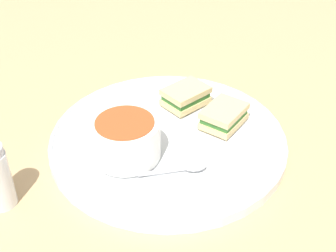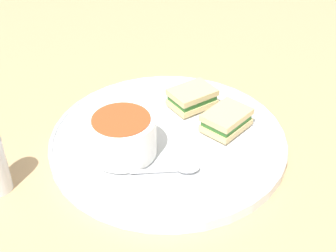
{
  "view_description": "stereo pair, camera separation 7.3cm",
  "coord_description": "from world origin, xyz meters",
  "px_view_note": "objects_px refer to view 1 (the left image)",
  "views": [
    {
      "loc": [
        0.5,
        -0.33,
        0.47
      ],
      "look_at": [
        0.0,
        0.0,
        0.04
      ],
      "focal_mm": 50.0,
      "sensor_mm": 36.0,
      "label": 1
    },
    {
      "loc": [
        0.53,
        -0.26,
        0.47
      ],
      "look_at": [
        0.0,
        0.0,
        0.04
      ],
      "focal_mm": 50.0,
      "sensor_mm": 36.0,
      "label": 2
    }
  ],
  "objects_px": {
    "sandwich_half_far": "(186,96)",
    "soup_bowl": "(126,139)",
    "spoon": "(190,166)",
    "sandwich_half_near": "(224,116)"
  },
  "relations": [
    {
      "from": "soup_bowl",
      "to": "sandwich_half_near",
      "type": "xyz_separation_m",
      "value": [
        0.02,
        0.17,
        -0.02
      ]
    },
    {
      "from": "soup_bowl",
      "to": "sandwich_half_near",
      "type": "relative_size",
      "value": 1.14
    },
    {
      "from": "sandwich_half_near",
      "to": "sandwich_half_far",
      "type": "bearing_deg",
      "value": -168.3
    },
    {
      "from": "sandwich_half_far",
      "to": "spoon",
      "type": "bearing_deg",
      "value": -32.82
    },
    {
      "from": "soup_bowl",
      "to": "spoon",
      "type": "relative_size",
      "value": 1.03
    },
    {
      "from": "spoon",
      "to": "sandwich_half_far",
      "type": "relative_size",
      "value": 1.22
    },
    {
      "from": "soup_bowl",
      "to": "spoon",
      "type": "height_order",
      "value": "soup_bowl"
    },
    {
      "from": "sandwich_half_near",
      "to": "sandwich_half_far",
      "type": "xyz_separation_m",
      "value": [
        -0.08,
        -0.02,
        0.0
      ]
    },
    {
      "from": "spoon",
      "to": "sandwich_half_far",
      "type": "xyz_separation_m",
      "value": [
        -0.14,
        0.09,
        0.01
      ]
    },
    {
      "from": "sandwich_half_far",
      "to": "soup_bowl",
      "type": "bearing_deg",
      "value": -66.65
    }
  ]
}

